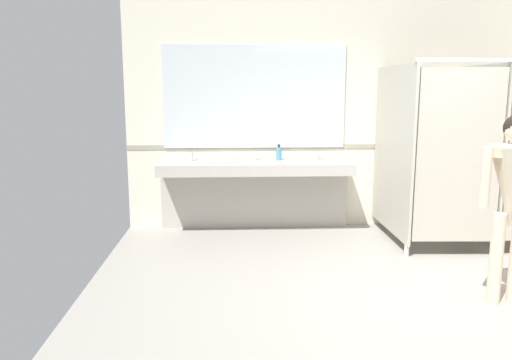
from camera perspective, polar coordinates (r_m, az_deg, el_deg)
name	(u,v)px	position (r m, az deg, el deg)	size (l,w,h in m)	color
ground_plane	(432,313)	(4.56, 19.36, -14.00)	(6.01, 5.85, 0.10)	gray
wall_back	(359,111)	(6.74, 11.57, 7.63)	(6.01, 0.12, 3.00)	beige
wall_back_tile_band	(359,146)	(6.71, 11.56, 3.77)	(6.01, 0.01, 0.06)	#9E937F
vanity_counter	(255,180)	(6.37, -0.09, 0.00)	(2.42, 0.54, 1.00)	#B2ADA3
mirror_panel	(254,97)	(6.47, -0.17, 9.41)	(2.32, 0.02, 1.29)	silver
bathroom_stalls	(483,151)	(6.29, 24.32, 3.06)	(2.01, 1.38, 2.10)	#B2AD9E
soap_dispenser	(279,153)	(6.42, 2.61, 3.03)	(0.07, 0.07, 0.20)	teal
paper_cup	(232,159)	(6.13, -2.72, 2.37)	(0.07, 0.07, 0.11)	white
floor_drain_cover	(431,278)	(5.17, 19.25, -10.45)	(0.14, 0.14, 0.01)	#B7BABF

